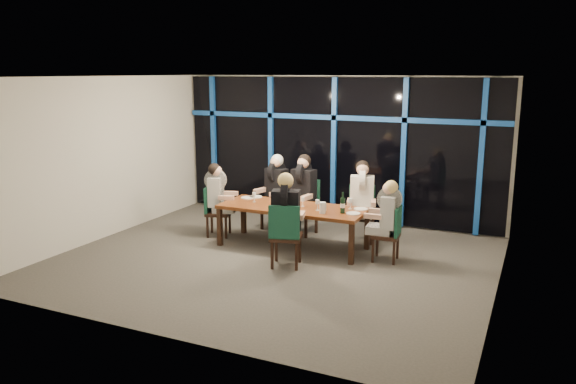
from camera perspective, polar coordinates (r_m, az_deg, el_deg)
name	(u,v)px	position (r m, az deg, el deg)	size (l,w,h in m)	color
room	(272,139)	(8.95, -1.60, 5.37)	(7.04, 7.00, 3.02)	#54504A
window_wall	(335,147)	(11.69, 4.82, 4.59)	(6.86, 0.43, 2.94)	black
dining_table	(293,210)	(9.91, 0.48, -1.86)	(2.60, 1.00, 0.75)	brown
chair_far_left	(278,200)	(11.15, -0.99, -0.85)	(0.58, 0.58, 1.02)	black
chair_far_mid	(305,203)	(10.82, 1.74, -1.16)	(0.55, 0.55, 1.06)	black
chair_far_right	(362,210)	(10.44, 7.49, -1.85)	(0.59, 0.59, 1.03)	black
chair_end_left	(214,208)	(10.75, -7.53, -1.65)	(0.56, 0.56, 0.96)	black
chair_end_right	(391,231)	(9.38, 10.43, -3.91)	(0.46, 0.46, 0.93)	black
chair_near_mid	(285,232)	(8.90, -0.28, -4.13)	(0.60, 0.60, 1.05)	black
diner_far_left	(275,181)	(11.01, -1.30, 1.12)	(0.59, 0.69, 0.99)	black
diner_far_mid	(303,183)	(10.66, 1.51, 0.93)	(0.56, 0.69, 1.03)	black
diner_far_right	(362,190)	(10.26, 7.53, 0.23)	(0.59, 0.69, 1.00)	silver
diner_end_left	(218,189)	(10.65, -7.16, 0.32)	(0.65, 0.57, 0.93)	black
diner_end_right	(387,209)	(9.29, 10.04, -1.68)	(0.59, 0.48, 0.90)	black
diner_near_mid	(286,206)	(8.88, -0.19, -1.40)	(0.61, 0.71, 1.02)	black
plate_far_left	(256,197)	(10.64, -3.30, -0.47)	(0.24, 0.24, 0.01)	white
plate_far_mid	(287,201)	(10.24, -0.14, -0.95)	(0.24, 0.24, 0.01)	white
plate_far_right	(361,209)	(9.76, 7.41, -1.72)	(0.24, 0.24, 0.01)	white
plate_end_left	(247,198)	(10.58, -4.16, -0.57)	(0.24, 0.24, 0.01)	white
plate_end_right	(353,213)	(9.44, 6.64, -2.18)	(0.24, 0.24, 0.01)	white
plate_near_mid	(291,212)	(9.48, 0.34, -2.04)	(0.24, 0.24, 0.01)	white
wine_bottle	(343,205)	(9.44, 5.57, -1.32)	(0.08, 0.08, 0.36)	black
water_pitcher	(323,208)	(9.41, 3.54, -1.61)	(0.12, 0.11, 0.19)	white
tea_light	(279,206)	(9.84, -0.93, -1.47)	(0.05, 0.05, 0.03)	#F6A149
wine_glass_a	(277,201)	(9.78, -1.13, -0.92)	(0.06, 0.06, 0.16)	white
wine_glass_b	(303,200)	(9.87, 1.51, -0.82)	(0.06, 0.06, 0.16)	silver
wine_glass_c	(318,203)	(9.60, 3.02, -1.08)	(0.07, 0.07, 0.19)	silver
wine_glass_d	(254,195)	(10.22, -3.46, -0.32)	(0.07, 0.07, 0.17)	silver
wine_glass_e	(350,201)	(9.74, 6.35, -0.95)	(0.07, 0.07, 0.19)	silver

